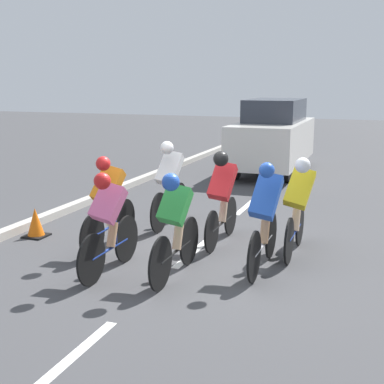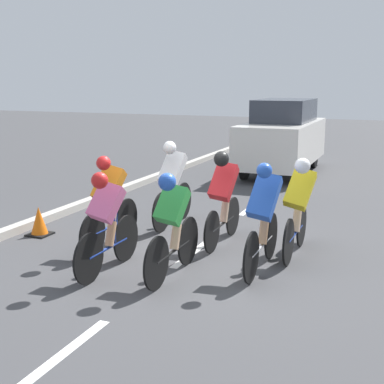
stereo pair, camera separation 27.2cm
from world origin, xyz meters
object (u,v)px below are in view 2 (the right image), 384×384
object	(u,v)px
cyclist_green	(172,223)
cyclist_pink	(107,220)
cyclist_blue	(263,215)
traffic_cone	(39,222)
cyclist_white	(173,182)
cyclist_orange	(109,200)
support_car	(283,136)
cyclist_yellow	(298,204)
cyclist_red	(223,195)

from	to	relation	value
cyclist_green	cyclist_pink	world-z (taller)	cyclist_green
cyclist_green	cyclist_blue	xyz separation A→B (m)	(-1.03, -0.69, 0.04)
cyclist_green	traffic_cone	bearing A→B (deg)	-18.60
cyclist_green	cyclist_white	distance (m)	2.54
cyclist_pink	traffic_cone	bearing A→B (deg)	-29.61
cyclist_orange	cyclist_blue	size ratio (longest dim) A/B	0.99
cyclist_orange	cyclist_blue	bearing A→B (deg)	178.21
cyclist_blue	cyclist_pink	bearing A→B (deg)	24.34
traffic_cone	support_car	bearing A→B (deg)	-107.42
cyclist_orange	support_car	world-z (taller)	support_car
cyclist_white	support_car	distance (m)	6.31
cyclist_yellow	cyclist_white	size ratio (longest dim) A/B	0.99
cyclist_yellow	cyclist_orange	bearing A→B (deg)	14.87
cyclist_red	cyclist_pink	bearing A→B (deg)	60.70
cyclist_red	cyclist_white	xyz separation A→B (m)	(1.18, -0.69, 0.00)
cyclist_blue	support_car	size ratio (longest dim) A/B	0.41
cyclist_blue	traffic_cone	bearing A→B (deg)	-4.22
support_car	cyclist_yellow	bearing A→B (deg)	104.55
cyclist_red	cyclist_pink	size ratio (longest dim) A/B	1.02
cyclist_yellow	cyclist_white	world-z (taller)	cyclist_white
cyclist_red	cyclist_blue	xyz separation A→B (m)	(-0.89, 0.94, -0.02)
cyclist_orange	cyclist_blue	xyz separation A→B (m)	(-2.42, 0.08, 0.02)
cyclist_yellow	cyclist_blue	xyz separation A→B (m)	(0.31, 0.80, 0.00)
support_car	cyclist_pink	bearing A→B (deg)	87.60
cyclist_yellow	support_car	xyz separation A→B (m)	(1.85, -7.12, 0.24)
cyclist_pink	cyclist_orange	world-z (taller)	cyclist_orange
cyclist_green	cyclist_orange	world-z (taller)	cyclist_orange
cyclist_red	cyclist_orange	bearing A→B (deg)	29.50
cyclist_red	cyclist_blue	distance (m)	1.30
cyclist_green	cyclist_white	xyz separation A→B (m)	(1.04, -2.32, 0.06)
cyclist_pink	cyclist_orange	size ratio (longest dim) A/B	0.96
cyclist_white	cyclist_red	bearing A→B (deg)	149.57
support_car	cyclist_orange	bearing A→B (deg)	83.55
cyclist_yellow	traffic_cone	size ratio (longest dim) A/B	3.33
cyclist_pink	support_car	size ratio (longest dim) A/B	0.39
cyclist_yellow	cyclist_blue	bearing A→B (deg)	68.77
cyclist_white	traffic_cone	size ratio (longest dim) A/B	3.37
cyclist_green	cyclist_pink	size ratio (longest dim) A/B	1.04
cyclist_white	cyclist_blue	size ratio (longest dim) A/B	0.96
cyclist_red	cyclist_yellow	world-z (taller)	cyclist_red
cyclist_white	cyclist_pink	bearing A→B (deg)	93.77
cyclist_green	cyclist_yellow	distance (m)	2.00
cyclist_red	cyclist_white	bearing A→B (deg)	-30.43
cyclist_red	support_car	size ratio (longest dim) A/B	0.40
cyclist_blue	traffic_cone	distance (m)	3.98
cyclist_white	support_car	size ratio (longest dim) A/B	0.39
cyclist_green	support_car	size ratio (longest dim) A/B	0.40
cyclist_orange	cyclist_green	bearing A→B (deg)	151.34
cyclist_green	support_car	xyz separation A→B (m)	(0.51, -8.60, 0.27)
cyclist_red	cyclist_orange	distance (m)	1.76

